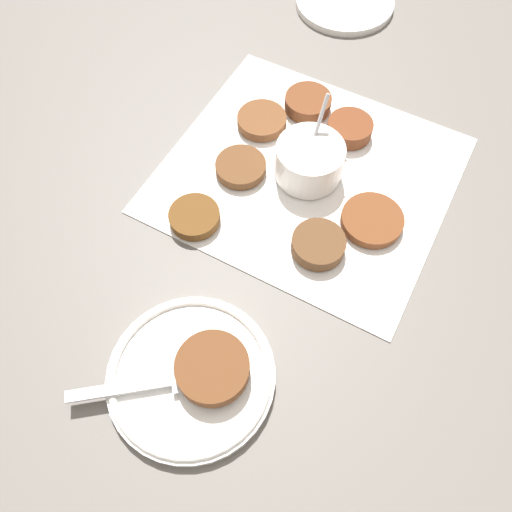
# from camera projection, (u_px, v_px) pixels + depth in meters

# --- Properties ---
(ground_plane) EXTENTS (4.00, 4.00, 0.00)m
(ground_plane) POSITION_uv_depth(u_px,v_px,m) (307.00, 175.00, 0.66)
(ground_plane) COLOR #605B56
(napkin) EXTENTS (0.42, 0.39, 0.00)m
(napkin) POSITION_uv_depth(u_px,v_px,m) (307.00, 172.00, 0.66)
(napkin) COLOR white
(napkin) RESTS_ON ground_plane
(sauce_bowl) EXTENTS (0.09, 0.09, 0.09)m
(sauce_bowl) POSITION_uv_depth(u_px,v_px,m) (308.00, 160.00, 0.63)
(sauce_bowl) COLOR white
(sauce_bowl) RESTS_ON napkin
(fritter_0) EXTENTS (0.07, 0.07, 0.02)m
(fritter_0) POSITION_uv_depth(u_px,v_px,m) (308.00, 103.00, 0.70)
(fritter_0) COLOR brown
(fritter_0) RESTS_ON napkin
(fritter_1) EXTENTS (0.06, 0.06, 0.02)m
(fritter_1) POSITION_uv_depth(u_px,v_px,m) (318.00, 244.00, 0.59)
(fritter_1) COLOR brown
(fritter_1) RESTS_ON napkin
(fritter_2) EXTENTS (0.06, 0.06, 0.02)m
(fritter_2) POSITION_uv_depth(u_px,v_px,m) (350.00, 129.00, 0.68)
(fritter_2) COLOR brown
(fritter_2) RESTS_ON napkin
(fritter_3) EXTENTS (0.07, 0.07, 0.01)m
(fritter_3) POSITION_uv_depth(u_px,v_px,m) (262.00, 120.00, 0.69)
(fritter_3) COLOR brown
(fritter_3) RESTS_ON napkin
(fritter_4) EXTENTS (0.07, 0.07, 0.01)m
(fritter_4) POSITION_uv_depth(u_px,v_px,m) (241.00, 167.00, 0.65)
(fritter_4) COLOR brown
(fritter_4) RESTS_ON napkin
(fritter_5) EXTENTS (0.06, 0.06, 0.01)m
(fritter_5) POSITION_uv_depth(u_px,v_px,m) (194.00, 217.00, 0.61)
(fritter_5) COLOR brown
(fritter_5) RESTS_ON napkin
(fritter_6) EXTENTS (0.08, 0.08, 0.01)m
(fritter_6) POSITION_uv_depth(u_px,v_px,m) (372.00, 220.00, 0.61)
(fritter_6) COLOR brown
(fritter_6) RESTS_ON napkin
(serving_plate) EXTENTS (0.18, 0.18, 0.02)m
(serving_plate) POSITION_uv_depth(u_px,v_px,m) (191.00, 375.00, 0.52)
(serving_plate) COLOR white
(serving_plate) RESTS_ON ground_plane
(fritter_on_plate) EXTENTS (0.08, 0.08, 0.02)m
(fritter_on_plate) POSITION_uv_depth(u_px,v_px,m) (212.00, 368.00, 0.50)
(fritter_on_plate) COLOR brown
(fritter_on_plate) RESTS_ON serving_plate
(fork) EXTENTS (0.16, 0.10, 0.00)m
(fork) POSITION_uv_depth(u_px,v_px,m) (170.00, 380.00, 0.51)
(fork) COLOR silver
(fork) RESTS_ON serving_plate
(extra_saucer) EXTENTS (0.16, 0.16, 0.01)m
(extra_saucer) POSITION_uv_depth(u_px,v_px,m) (345.00, 3.00, 0.82)
(extra_saucer) COLOR white
(extra_saucer) RESTS_ON ground_plane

